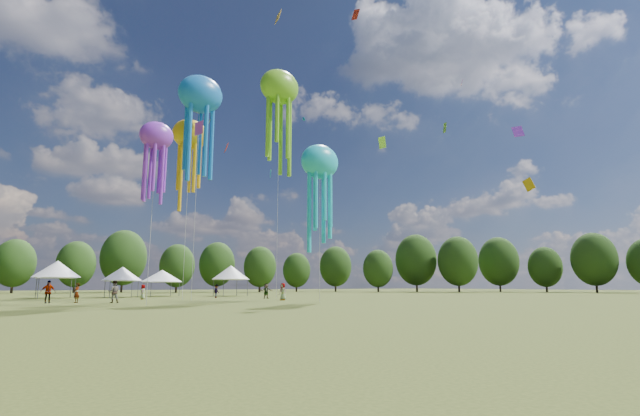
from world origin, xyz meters
TOP-DOWN VIEW (x-y plane):
  - ground at (0.00, 0.00)m, footprint 300.00×300.00m
  - spectator_near at (-8.82, 35.39)m, footprint 1.01×0.85m
  - spectators_far at (2.09, 41.59)m, footprint 27.85×17.24m
  - festival_tents at (-4.77, 55.31)m, footprint 34.37×9.90m
  - show_kites at (1.03, 37.40)m, footprint 36.14×17.42m
  - small_kites at (-0.21, 40.89)m, footprint 66.27×57.52m
  - treeline at (-3.87, 62.51)m, footprint 201.57×95.24m

SIDE VIEW (x-z plane):
  - ground at x=0.00m, z-range 0.00..0.00m
  - spectators_far at x=2.09m, z-range -0.10..1.79m
  - spectator_near at x=-8.82m, z-range 0.00..1.88m
  - festival_tents at x=-4.77m, z-range 0.94..5.35m
  - treeline at x=-3.87m, z-range -0.17..13.26m
  - show_kites at x=1.03m, z-range 4.86..33.92m
  - small_kites at x=-0.21m, z-range 8.58..50.30m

